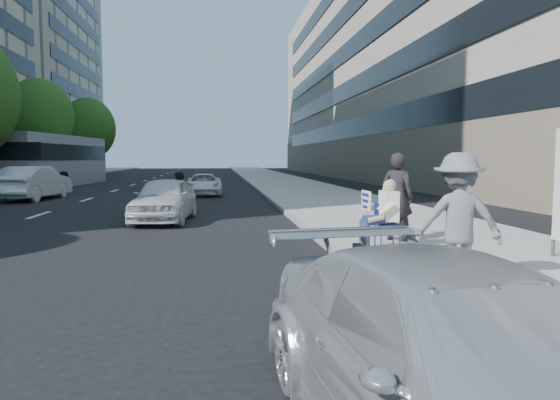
{
  "coord_description": "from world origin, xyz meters",
  "views": [
    {
      "loc": [
        -0.75,
        -8.88,
        1.86
      ],
      "look_at": [
        0.58,
        1.66,
        0.95
      ],
      "focal_mm": 32.0,
      "sensor_mm": 36.0,
      "label": 1
    }
  ],
  "objects": [
    {
      "name": "seated_protester",
      "position": [
        2.29,
        0.07,
        0.87
      ],
      "size": [
        0.83,
        1.11,
        1.31
      ],
      "color": "navy",
      "rests_on": "near_sidewalk"
    },
    {
      "name": "pedestrian_woman",
      "position": [
        2.92,
        0.94,
        1.06
      ],
      "size": [
        0.78,
        0.76,
        1.81
      ],
      "primitive_type": "imported",
      "rotation": [
        0.0,
        0.0,
        2.41
      ],
      "color": "black",
      "rests_on": "near_sidewalk"
    },
    {
      "name": "motorcycle",
      "position": [
        -1.9,
        7.06,
        0.64
      ],
      "size": [
        0.76,
        2.05,
        1.42
      ],
      "rotation": [
        0.0,
        0.0,
        -0.13
      ],
      "color": "black",
      "rests_on": "ground"
    },
    {
      "name": "near_building",
      "position": [
        17.0,
        32.0,
        10.0
      ],
      "size": [
        14.0,
        70.0,
        20.0
      ],
      "primitive_type": "cube",
      "color": "gray",
      "rests_on": "ground"
    },
    {
      "name": "bus",
      "position": [
        -11.43,
        25.84,
        1.64
      ],
      "size": [
        3.99,
        12.3,
        3.3
      ],
      "rotation": [
        0.0,
        0.0,
        -0.12
      ],
      "color": "gray",
      "rests_on": "ground"
    },
    {
      "name": "white_sedan_far",
      "position": [
        -1.43,
        16.01,
        0.53
      ],
      "size": [
        1.77,
        3.82,
        1.06
      ],
      "primitive_type": "imported",
      "rotation": [
        0.0,
        0.0,
        0.0
      ],
      "color": "white",
      "rests_on": "ground"
    },
    {
      "name": "white_sedan_near",
      "position": [
        -2.3,
        5.98,
        0.65
      ],
      "size": [
        1.88,
        3.93,
        1.3
      ],
      "primitive_type": "imported",
      "rotation": [
        0.0,
        0.0,
        -0.09
      ],
      "color": "silver",
      "rests_on": "ground"
    },
    {
      "name": "tree_far_e",
      "position": [
        -13.7,
        44.0,
        4.78
      ],
      "size": [
        5.4,
        5.4,
        7.89
      ],
      "color": "#382616",
      "rests_on": "ground"
    },
    {
      "name": "white_sedan_mid",
      "position": [
        -8.79,
        14.27,
        0.74
      ],
      "size": [
        2.07,
        4.64,
        1.48
      ],
      "primitive_type": "imported",
      "rotation": [
        0.0,
        0.0,
        3.03
      ],
      "color": "silver",
      "rests_on": "ground"
    },
    {
      "name": "tree_far_d",
      "position": [
        -13.7,
        30.0,
        4.89
      ],
      "size": [
        4.8,
        4.8,
        7.65
      ],
      "color": "#382616",
      "rests_on": "ground"
    },
    {
      "name": "ground",
      "position": [
        0.0,
        0.0,
        0.0
      ],
      "size": [
        160.0,
        160.0,
        0.0
      ],
      "primitive_type": "plane",
      "color": "black",
      "rests_on": "ground"
    },
    {
      "name": "jogger",
      "position": [
        2.4,
        -2.69,
        1.04
      ],
      "size": [
        1.27,
        0.92,
        1.78
      ],
      "primitive_type": "imported",
      "rotation": [
        0.0,
        0.0,
        2.9
      ],
      "color": "slate",
      "rests_on": "near_sidewalk"
    },
    {
      "name": "near_sidewalk",
      "position": [
        4.0,
        20.0,
        0.07
      ],
      "size": [
        5.0,
        120.0,
        0.15
      ],
      "primitive_type": "cube",
      "color": "#A19E96",
      "rests_on": "ground"
    },
    {
      "name": "parked_sedan",
      "position": [
        0.69,
        -6.22,
        0.61
      ],
      "size": [
        2.21,
        4.39,
        1.22
      ],
      "primitive_type": "imported",
      "rotation": [
        0.0,
        0.0,
        0.12
      ],
      "color": "silver",
      "rests_on": "ground"
    }
  ]
}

